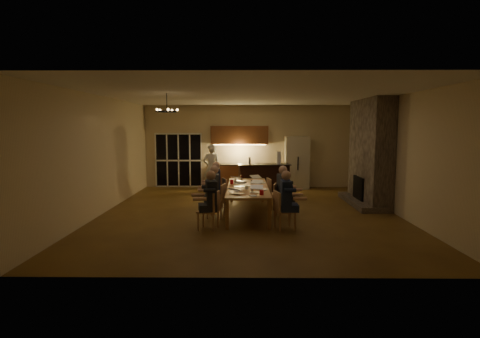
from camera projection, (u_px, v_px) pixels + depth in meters
name	position (u px, v px, depth m)	size (l,w,h in m)	color
floor	(249.00, 213.00, 10.36)	(9.00, 9.00, 0.00)	brown
back_wall	(247.00, 146.00, 14.67)	(8.00, 0.04, 3.20)	beige
left_wall	(102.00, 155.00, 10.22)	(0.04, 9.00, 3.20)	beige
right_wall	(397.00, 155.00, 10.14)	(0.04, 9.00, 3.20)	beige
ceiling	(249.00, 95.00, 10.00)	(8.00, 9.00, 0.04)	white
french_doors	(179.00, 160.00, 14.71)	(1.86, 0.08, 2.10)	black
fireplace	(370.00, 152.00, 11.33)	(0.58, 2.50, 3.20)	#706358
kitchenette	(239.00, 157.00, 14.40)	(2.24, 0.68, 2.40)	brown
refrigerator	(297.00, 163.00, 14.35)	(0.90, 0.68, 2.00)	beige
dining_table	(248.00, 200.00, 10.20)	(1.10, 3.30, 0.75)	#A17840
bar_island	(264.00, 179.00, 13.09)	(1.82, 0.68, 1.08)	black
chair_left_near	(208.00, 211.00, 8.62)	(0.44, 0.44, 0.89)	tan
chair_left_mid	(216.00, 201.00, 9.73)	(0.44, 0.44, 0.89)	tan
chair_left_far	(218.00, 194.00, 10.75)	(0.44, 0.44, 0.89)	tan
chair_right_near	(285.00, 210.00, 8.64)	(0.44, 0.44, 0.89)	tan
chair_right_mid	(282.00, 201.00, 9.74)	(0.44, 0.44, 0.89)	tan
chair_right_far	(276.00, 194.00, 10.83)	(0.44, 0.44, 0.89)	tan
person_left_near	(211.00, 200.00, 8.55)	(0.60, 0.60, 1.38)	#272A33
person_right_near	(286.00, 201.00, 8.53)	(0.60, 0.60, 1.38)	#1E274C
person_left_mid	(215.00, 192.00, 9.69)	(0.60, 0.60, 1.38)	#383E42
person_right_mid	(283.00, 192.00, 9.64)	(0.60, 0.60, 1.38)	#272A33
person_left_far	(216.00, 185.00, 10.75)	(0.60, 0.60, 1.38)	#1E274C
standing_person	(212.00, 168.00, 13.66)	(0.63, 0.42, 1.74)	white
chandelier	(167.00, 112.00, 9.42)	(0.55, 0.55, 0.03)	black
laptop_a	(237.00, 189.00, 9.04)	(0.32, 0.28, 0.23)	silver
laptop_b	(257.00, 188.00, 9.22)	(0.32, 0.28, 0.23)	silver
laptop_c	(239.00, 183.00, 10.12)	(0.32, 0.28, 0.23)	silver
laptop_d	(255.00, 183.00, 10.13)	(0.32, 0.28, 0.23)	silver
laptop_e	(239.00, 177.00, 11.17)	(0.32, 0.28, 0.23)	silver
laptop_f	(258.00, 177.00, 11.17)	(0.32, 0.28, 0.23)	silver
mug_front	(247.00, 187.00, 9.70)	(0.08, 0.08, 0.10)	white
mug_mid	(252.00, 182.00, 10.73)	(0.08, 0.08, 0.10)	white
mug_back	(235.00, 181.00, 10.95)	(0.09, 0.09, 0.10)	white
redcup_near	(262.00, 192.00, 8.91)	(0.10, 0.10, 0.12)	red
redcup_mid	(232.00, 182.00, 10.63)	(0.09, 0.09, 0.12)	red
can_silver	(252.00, 189.00, 9.43)	(0.06, 0.06, 0.12)	#B2B2B7
can_cola	(242.00, 177.00, 11.57)	(0.07, 0.07, 0.12)	#3F0F0C
plate_near	(264.00, 190.00, 9.63)	(0.24, 0.24, 0.02)	white
plate_left	(234.00, 191.00, 9.34)	(0.28, 0.28, 0.02)	white
plate_far	(261.00, 183.00, 10.82)	(0.28, 0.28, 0.02)	white
notepad	(253.00, 196.00, 8.79)	(0.14, 0.19, 0.01)	white
bar_bottle	(250.00, 161.00, 12.99)	(0.08, 0.08, 0.24)	#99999E
bar_blender	(279.00, 158.00, 12.98)	(0.14, 0.14, 0.43)	silver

